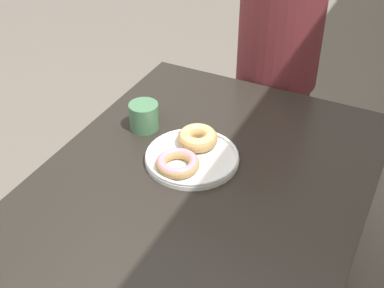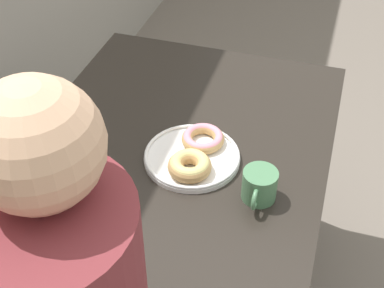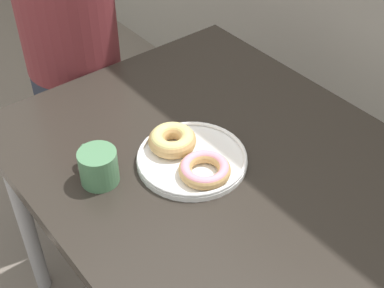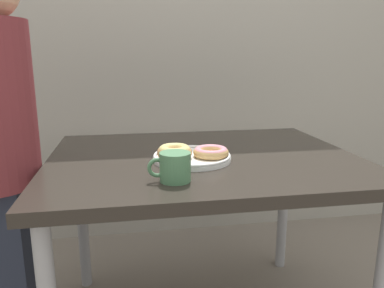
{
  "view_description": "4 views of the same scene",
  "coord_description": "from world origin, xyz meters",
  "views": [
    {
      "loc": [
        1.06,
        0.68,
        1.71
      ],
      "look_at": [
        -0.05,
        0.13,
        0.8
      ],
      "focal_mm": 50.0,
      "sensor_mm": 36.0,
      "label": 1
    },
    {
      "loc": [
        -1.14,
        -0.2,
        1.78
      ],
      "look_at": [
        -0.05,
        0.13,
        0.8
      ],
      "focal_mm": 50.0,
      "sensor_mm": 36.0,
      "label": 2
    },
    {
      "loc": [
        0.72,
        -0.48,
        1.65
      ],
      "look_at": [
        -0.05,
        0.13,
        0.8
      ],
      "focal_mm": 50.0,
      "sensor_mm": 36.0,
      "label": 3
    },
    {
      "loc": [
        -0.27,
        -1.13,
        1.11
      ],
      "look_at": [
        -0.05,
        0.13,
        0.8
      ],
      "focal_mm": 35.0,
      "sensor_mm": 36.0,
      "label": 4
    }
  ],
  "objects": [
    {
      "name": "dining_table",
      "position": [
        0.0,
        0.2,
        0.67
      ],
      "size": [
        1.13,
        0.89,
        0.74
      ],
      "color": "#28231E",
      "rests_on": "ground_plane"
    },
    {
      "name": "donut_plate",
      "position": [
        -0.06,
        0.13,
        0.77
      ],
      "size": [
        0.28,
        0.28,
        0.06
      ],
      "color": "white",
      "rests_on": "dining_table"
    },
    {
      "name": "coffee_mug",
      "position": [
        -0.14,
        -0.08,
        0.79
      ],
      "size": [
        0.13,
        0.09,
        0.09
      ],
      "color": "#4C7F56",
      "rests_on": "dining_table"
    },
    {
      "name": "person_figure",
      "position": [
        -0.74,
        0.16,
        0.74
      ],
      "size": [
        0.34,
        0.31,
        1.41
      ],
      "color": "#232838",
      "rests_on": "ground_plane"
    }
  ]
}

